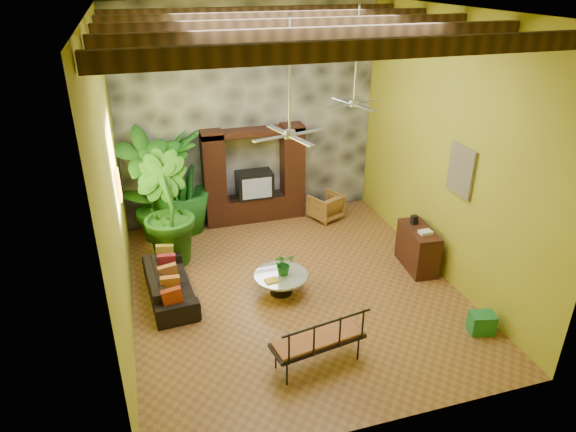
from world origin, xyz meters
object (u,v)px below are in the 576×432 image
object	(u,v)px
tall_plant_c	(181,182)
side_console	(418,248)
ceiling_fan_front	(290,122)
sofa	(169,283)
ceiling_fan_back	(354,93)
wicker_armchair	(326,206)
tall_plant_b	(165,210)
entertainment_center	(254,182)
iron_bench	(320,339)
coffee_table	(281,281)
green_bin	(482,323)
tall_plant_a	(149,187)

from	to	relation	value
tall_plant_c	side_console	distance (m)	5.41
ceiling_fan_front	tall_plant_c	distance (m)	4.39
sofa	tall_plant_c	world-z (taller)	tall_plant_c
ceiling_fan_back	sofa	world-z (taller)	ceiling_fan_back
ceiling_fan_front	wicker_armchair	xyz separation A→B (m)	(1.87, 3.06, -3.08)
tall_plant_b	sofa	bearing A→B (deg)	-94.83
entertainment_center	ceiling_fan_front	size ratio (longest dim) A/B	1.29
iron_bench	wicker_armchair	bearing A→B (deg)	58.83
ceiling_fan_front	wicker_armchair	bearing A→B (deg)	58.62
coffee_table	green_bin	xyz separation A→B (m)	(2.93, -2.10, -0.08)
tall_plant_c	green_bin	xyz separation A→B (m)	(4.38, -5.27, -1.01)
wicker_armchair	coffee_table	xyz separation A→B (m)	(-1.94, -2.76, -0.06)
tall_plant_c	ceiling_fan_front	bearing A→B (deg)	-66.28
tall_plant_a	tall_plant_b	xyz separation A→B (m)	(0.25, -1.01, -0.13)
tall_plant_c	green_bin	world-z (taller)	tall_plant_c
entertainment_center	green_bin	size ratio (longest dim) A/B	5.89
tall_plant_a	side_console	size ratio (longest dim) A/B	2.36
sofa	tall_plant_c	size ratio (longest dim) A/B	0.83
tall_plant_b	tall_plant_a	bearing A→B (deg)	103.86
iron_bench	tall_plant_b	bearing A→B (deg)	106.27
wicker_armchair	tall_plant_a	xyz separation A→B (m)	(-4.10, 0.10, 0.97)
ceiling_fan_front	tall_plant_c	xyz separation A→B (m)	(-1.53, 3.47, -2.21)
ceiling_fan_back	sofa	bearing A→B (deg)	-168.07
entertainment_center	tall_plant_c	distance (m)	1.74
side_console	coffee_table	bearing A→B (deg)	-173.07
ceiling_fan_back	wicker_armchair	distance (m)	3.41
sofa	coffee_table	size ratio (longest dim) A/B	1.94
green_bin	side_console	bearing A→B (deg)	90.00
iron_bench	side_console	distance (m)	3.67
coffee_table	wicker_armchair	bearing A→B (deg)	54.91
iron_bench	tall_plant_a	bearing A→B (deg)	104.01
tall_plant_a	tall_plant_c	distance (m)	0.78
ceiling_fan_front	tall_plant_b	world-z (taller)	ceiling_fan_front
tall_plant_b	tall_plant_c	world-z (taller)	tall_plant_c
ceiling_fan_front	side_console	bearing A→B (deg)	7.72
sofa	coffee_table	bearing A→B (deg)	-107.54
tall_plant_a	ceiling_fan_front	bearing A→B (deg)	-54.68
iron_bench	coffee_table	bearing A→B (deg)	80.53
ceiling_fan_back	wicker_armchair	world-z (taller)	ceiling_fan_back
ceiling_fan_front	tall_plant_a	distance (m)	4.40
entertainment_center	side_console	distance (m)	4.15
entertainment_center	sofa	world-z (taller)	entertainment_center
ceiling_fan_back	wicker_armchair	size ratio (longest dim) A/B	2.66
sofa	wicker_armchair	xyz separation A→B (m)	(3.97, 2.28, 0.03)
ceiling_fan_back	iron_bench	xyz separation A→B (m)	(-1.88, -3.42, -2.86)
sofa	wicker_armchair	world-z (taller)	wicker_armchair
iron_bench	side_console	size ratio (longest dim) A/B	1.39
sofa	tall_plant_b	xyz separation A→B (m)	(0.12, 1.37, 0.88)
ceiling_fan_front	coffee_table	xyz separation A→B (m)	(-0.08, 0.29, -3.15)
ceiling_fan_front	tall_plant_c	bearing A→B (deg)	113.72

